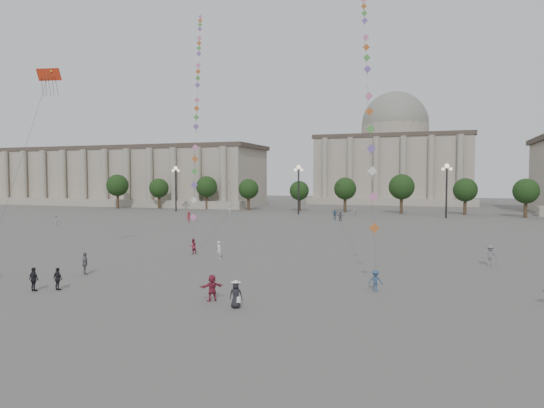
% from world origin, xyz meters
% --- Properties ---
extents(ground, '(360.00, 360.00, 0.00)m').
position_xyz_m(ground, '(0.00, 0.00, 0.00)').
color(ground, '#504D4B').
rests_on(ground, ground).
extents(hall_west, '(84.00, 26.22, 17.20)m').
position_xyz_m(hall_west, '(-75.00, 93.89, 8.43)').
color(hall_west, '#A69E8C').
rests_on(hall_west, ground).
extents(hall_central, '(48.30, 34.30, 35.50)m').
position_xyz_m(hall_central, '(0.00, 129.22, 14.23)').
color(hall_central, '#A69E8C').
rests_on(hall_central, ground).
extents(tree_row, '(137.12, 5.12, 8.00)m').
position_xyz_m(tree_row, '(0.00, 78.00, 5.39)').
color(tree_row, '#382A1C').
rests_on(tree_row, ground).
extents(lamp_post_far_west, '(2.00, 0.90, 10.65)m').
position_xyz_m(lamp_post_far_west, '(-45.00, 70.00, 7.35)').
color(lamp_post_far_west, '#262628').
rests_on(lamp_post_far_west, ground).
extents(lamp_post_mid_west, '(2.00, 0.90, 10.65)m').
position_xyz_m(lamp_post_mid_west, '(-15.00, 70.00, 7.35)').
color(lamp_post_mid_west, '#262628').
rests_on(lamp_post_mid_west, ground).
extents(lamp_post_mid_east, '(2.00, 0.90, 10.65)m').
position_xyz_m(lamp_post_mid_east, '(15.00, 70.00, 7.35)').
color(lamp_post_mid_east, '#262628').
rests_on(lamp_post_mid_east, ground).
extents(person_crowd_0, '(1.13, 0.99, 1.83)m').
position_xyz_m(person_crowd_0, '(-5.04, 60.00, 0.92)').
color(person_crowd_0, '#385D7E').
rests_on(person_crowd_0, ground).
extents(person_crowd_1, '(0.94, 0.89, 1.53)m').
position_xyz_m(person_crowd_1, '(-47.01, 34.34, 0.76)').
color(person_crowd_1, '#B5B6B1').
rests_on(person_crowd_1, ground).
extents(person_crowd_2, '(1.20, 1.41, 1.89)m').
position_xyz_m(person_crowd_2, '(-28.34, 45.78, 0.95)').
color(person_crowd_2, maroon).
rests_on(person_crowd_2, ground).
extents(person_crowd_4, '(1.28, 1.61, 1.71)m').
position_xyz_m(person_crowd_4, '(-2.43, 66.41, 0.86)').
color(person_crowd_4, silver).
rests_on(person_crowd_4, ground).
extents(person_crowd_6, '(1.35, 0.99, 1.88)m').
position_xyz_m(person_crowd_6, '(17.89, 16.13, 0.94)').
color(person_crowd_6, slate).
rests_on(person_crowd_6, ground).
extents(person_crowd_10, '(0.63, 0.66, 1.52)m').
position_xyz_m(person_crowd_10, '(-27.97, 62.50, 0.76)').
color(person_crowd_10, silver).
rests_on(person_crowd_10, ground).
extents(person_crowd_12, '(1.71, 0.96, 1.75)m').
position_xyz_m(person_crowd_12, '(-3.34, 57.00, 0.88)').
color(person_crowd_12, slate).
rests_on(person_crowd_12, ground).
extents(person_crowd_13, '(0.75, 0.69, 1.72)m').
position_xyz_m(person_crowd_13, '(-6.54, 11.86, 0.86)').
color(person_crowd_13, silver).
rests_on(person_crowd_13, ground).
extents(tourist_1, '(0.99, 0.59, 1.58)m').
position_xyz_m(tourist_1, '(-11.43, -3.86, 0.79)').
color(tourist_1, black).
rests_on(tourist_1, ground).
extents(tourist_2, '(1.47, 1.43, 1.68)m').
position_xyz_m(tourist_2, '(-0.02, -3.05, 0.84)').
color(tourist_2, '#962840').
rests_on(tourist_2, ground).
extents(tourist_3, '(1.09, 1.04, 1.82)m').
position_xyz_m(tourist_3, '(-13.38, 1.21, 0.91)').
color(tourist_3, slate).
rests_on(tourist_3, ground).
extents(tourist_4, '(1.03, 0.59, 1.65)m').
position_xyz_m(tourist_4, '(-12.75, -4.65, 0.83)').
color(tourist_4, black).
rests_on(tourist_4, ground).
extents(kite_flyer_0, '(0.89, 0.96, 1.59)m').
position_xyz_m(kite_flyer_0, '(-10.27, 13.55, 0.79)').
color(kite_flyer_0, maroon).
rests_on(kite_flyer_0, ground).
extents(kite_flyer_1, '(1.08, 0.80, 1.50)m').
position_xyz_m(kite_flyer_1, '(9.45, 2.87, 0.75)').
color(kite_flyer_1, '#314D6F').
rests_on(kite_flyer_1, ground).
extents(hat_person, '(0.87, 0.67, 1.69)m').
position_xyz_m(hat_person, '(2.07, -4.11, 0.84)').
color(hat_person, black).
rests_on(hat_person, ground).
extents(dragon_kite, '(2.26, 4.25, 17.26)m').
position_xyz_m(dragon_kite, '(-19.94, 4.72, 16.28)').
color(dragon_kite, red).
rests_on(dragon_kite, ground).
extents(kite_train_west, '(17.05, 34.02, 52.86)m').
position_xyz_m(kite_train_west, '(-19.02, 31.70, 21.35)').
color(kite_train_west, '#3F3F3F').
rests_on(kite_train_west, ground).
extents(kite_train_mid, '(9.92, 51.53, 70.68)m').
position_xyz_m(kite_train_mid, '(4.54, 30.34, 26.74)').
color(kite_train_mid, '#3F3F3F').
rests_on(kite_train_mid, ground).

